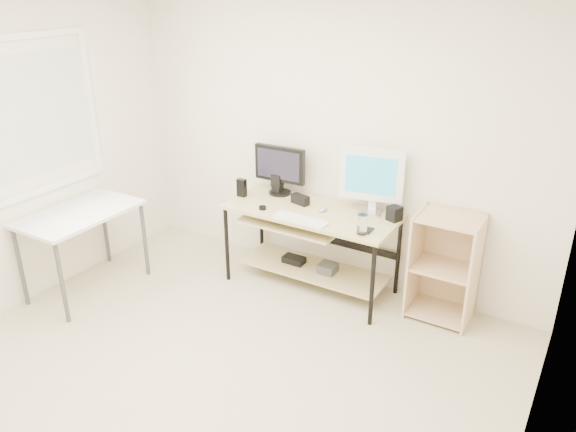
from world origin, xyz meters
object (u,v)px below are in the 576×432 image
(desk, at_px, (309,231))
(shelf_unit, at_px, (446,265))
(side_table, at_px, (80,220))
(audio_controller, at_px, (242,188))
(white_imac, at_px, (372,177))
(black_monitor, at_px, (280,167))

(desk, xyz_separation_m, shelf_unit, (1.18, 0.16, -0.09))
(shelf_unit, bearing_deg, side_table, -156.67)
(shelf_unit, distance_m, audio_controller, 1.90)
(side_table, distance_m, white_imac, 2.51)
(desk, xyz_separation_m, audio_controller, (-0.67, -0.05, 0.29))
(desk, xyz_separation_m, white_imac, (0.48, 0.19, 0.54))
(desk, bearing_deg, audio_controller, -176.14)
(desk, distance_m, white_imac, 0.75)
(desk, distance_m, audio_controller, 0.74)
(desk, distance_m, side_table, 1.97)
(white_imac, bearing_deg, desk, -170.33)
(desk, height_order, black_monitor, black_monitor)
(desk, xyz_separation_m, black_monitor, (-0.41, 0.19, 0.47))
(side_table, relative_size, shelf_unit, 1.11)
(side_table, relative_size, black_monitor, 2.03)
(side_table, distance_m, shelf_unit, 3.09)
(black_monitor, height_order, audio_controller, black_monitor)
(shelf_unit, bearing_deg, audio_controller, -173.64)
(shelf_unit, height_order, audio_controller, audio_controller)
(desk, relative_size, white_imac, 2.64)
(audio_controller, bearing_deg, black_monitor, 40.05)
(side_table, relative_size, white_imac, 1.76)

